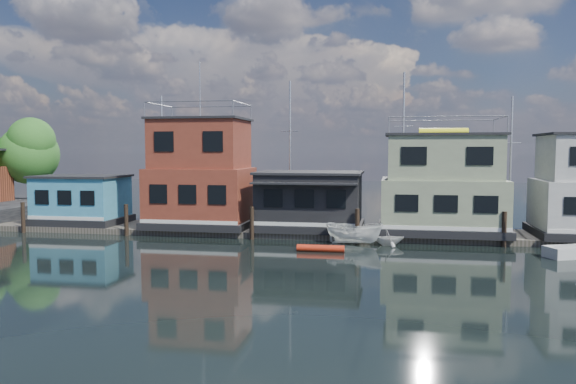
% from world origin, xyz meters
% --- Properties ---
extents(ground, '(160.00, 160.00, 0.00)m').
position_xyz_m(ground, '(0.00, 0.00, 0.00)').
color(ground, black).
rests_on(ground, ground).
extents(dock, '(48.00, 5.00, 0.40)m').
position_xyz_m(dock, '(0.00, 12.00, 0.20)').
color(dock, '#595147').
rests_on(dock, ground).
extents(houseboat_blue, '(6.40, 4.90, 3.66)m').
position_xyz_m(houseboat_blue, '(-18.00, 12.00, 2.21)').
color(houseboat_blue, black).
rests_on(houseboat_blue, dock).
extents(houseboat_red, '(7.40, 5.90, 11.86)m').
position_xyz_m(houseboat_red, '(-8.50, 12.00, 4.10)').
color(houseboat_red, black).
rests_on(houseboat_red, dock).
extents(houseboat_dark, '(7.40, 6.10, 4.06)m').
position_xyz_m(houseboat_dark, '(-0.50, 11.98, 2.42)').
color(houseboat_dark, black).
rests_on(houseboat_dark, dock).
extents(houseboat_green, '(8.40, 5.90, 7.03)m').
position_xyz_m(houseboat_green, '(8.50, 12.00, 3.55)').
color(houseboat_green, black).
rests_on(houseboat_green, dock).
extents(pilings, '(42.28, 0.28, 2.20)m').
position_xyz_m(pilings, '(-0.33, 9.20, 1.10)').
color(pilings, '#2D2116').
rests_on(pilings, ground).
extents(background_masts, '(36.40, 0.16, 12.00)m').
position_xyz_m(background_masts, '(4.76, 18.00, 5.55)').
color(background_masts, silver).
rests_on(background_masts, ground).
extents(dinghy_white, '(2.39, 2.19, 1.06)m').
position_xyz_m(dinghy_white, '(4.98, 8.41, 0.53)').
color(dinghy_white, beige).
rests_on(dinghy_white, ground).
extents(red_kayak, '(2.80, 0.42, 0.41)m').
position_xyz_m(red_kayak, '(1.07, 5.54, 0.20)').
color(red_kayak, red).
rests_on(red_kayak, ground).
extents(motorboat, '(3.97, 2.27, 1.45)m').
position_xyz_m(motorboat, '(2.84, 8.45, 0.72)').
color(motorboat, white).
rests_on(motorboat, ground).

